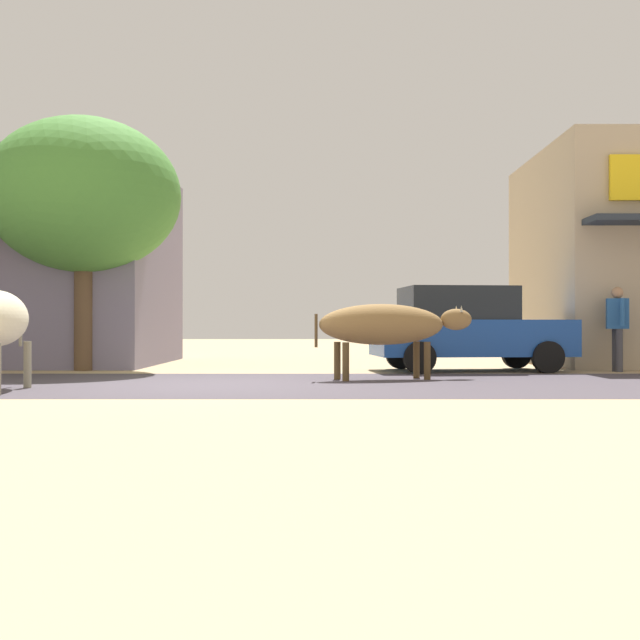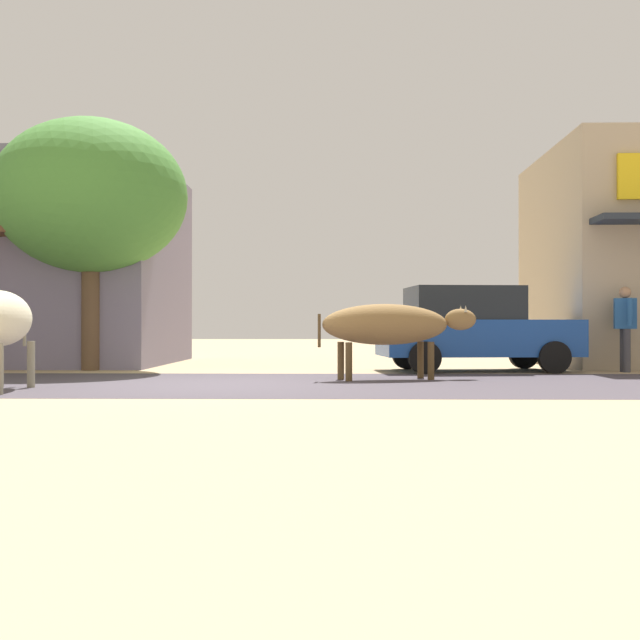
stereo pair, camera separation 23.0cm
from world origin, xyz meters
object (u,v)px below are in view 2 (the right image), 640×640
roadside_tree (91,197)px  pedestrian_by_shop (625,322)px  parked_hatchback_car (473,328)px  cow_far_dark (390,325)px

roadside_tree → pedestrian_by_shop: 10.72m
roadside_tree → parked_hatchback_car: size_ratio=1.28×
parked_hatchback_car → cow_far_dark: 3.09m
roadside_tree → pedestrian_by_shop: size_ratio=3.06×
cow_far_dark → pedestrian_by_shop: pedestrian_by_shop is taller
parked_hatchback_car → roadside_tree: bearing=178.6°
pedestrian_by_shop → roadside_tree: bearing=177.7°
roadside_tree → parked_hatchback_car: roadside_tree is taller
parked_hatchback_car → pedestrian_by_shop: parked_hatchback_car is taller
cow_far_dark → pedestrian_by_shop: bearing=26.4°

